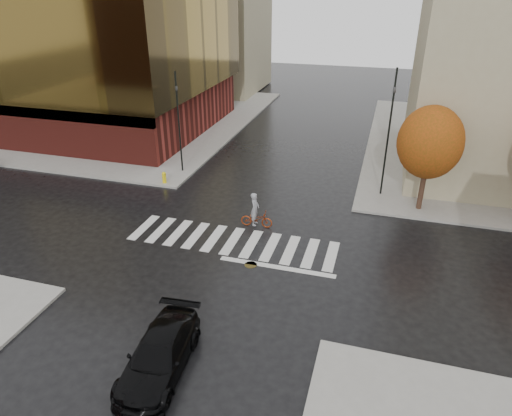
{
  "coord_description": "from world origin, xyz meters",
  "views": [
    {
      "loc": [
        7.46,
        -20.07,
        13.04
      ],
      "look_at": [
        1.23,
        0.98,
        2.0
      ],
      "focal_mm": 32.0,
      "sensor_mm": 36.0,
      "label": 1
    }
  ],
  "objects_px": {
    "sedan": "(159,355)",
    "cyclist": "(256,215)",
    "traffic_light_ne": "(390,124)",
    "fire_hydrant": "(164,177)",
    "traffic_light_nw": "(178,116)"
  },
  "relations": [
    {
      "from": "sedan",
      "to": "cyclist",
      "type": "relative_size",
      "value": 2.31
    },
    {
      "from": "sedan",
      "to": "cyclist",
      "type": "distance_m",
      "value": 11.58
    },
    {
      "from": "cyclist",
      "to": "fire_hydrant",
      "type": "xyz_separation_m",
      "value": [
        -7.93,
        4.0,
        -0.13
      ]
    },
    {
      "from": "traffic_light_ne",
      "to": "fire_hydrant",
      "type": "height_order",
      "value": "traffic_light_ne"
    },
    {
      "from": "sedan",
      "to": "traffic_light_ne",
      "type": "height_order",
      "value": "traffic_light_ne"
    },
    {
      "from": "traffic_light_nw",
      "to": "fire_hydrant",
      "type": "relative_size",
      "value": 8.87
    },
    {
      "from": "fire_hydrant",
      "to": "traffic_light_nw",
      "type": "bearing_deg",
      "value": 84.65
    },
    {
      "from": "traffic_light_nw",
      "to": "traffic_light_ne",
      "type": "distance_m",
      "value": 14.53
    },
    {
      "from": "cyclist",
      "to": "traffic_light_nw",
      "type": "bearing_deg",
      "value": 46.57
    },
    {
      "from": "sedan",
      "to": "traffic_light_ne",
      "type": "relative_size",
      "value": 0.6
    },
    {
      "from": "sedan",
      "to": "fire_hydrant",
      "type": "height_order",
      "value": "sedan"
    },
    {
      "from": "cyclist",
      "to": "fire_hydrant",
      "type": "relative_size",
      "value": 2.6
    },
    {
      "from": "cyclist",
      "to": "traffic_light_ne",
      "type": "bearing_deg",
      "value": -49.62
    },
    {
      "from": "traffic_light_nw",
      "to": "traffic_light_ne",
      "type": "bearing_deg",
      "value": 77.58
    },
    {
      "from": "cyclist",
      "to": "traffic_light_nw",
      "type": "height_order",
      "value": "traffic_light_nw"
    }
  ]
}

